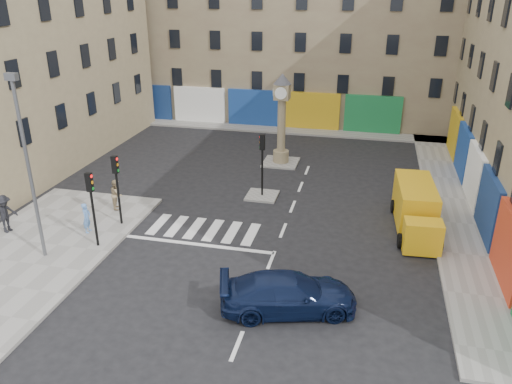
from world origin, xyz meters
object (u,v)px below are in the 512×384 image
(traffic_light_left_near, at_px, (92,198))
(clock_pillar, at_px, (282,114))
(traffic_light_island, at_px, (262,155))
(pedestrian_blue, at_px, (87,218))
(traffic_light_left_far, at_px, (117,179))
(pedestrian_dark, at_px, (5,214))
(navy_sedan, at_px, (288,293))
(yellow_van, at_px, (416,208))
(pedestrian_tan, at_px, (117,194))
(lamp_post, at_px, (27,160))

(traffic_light_left_near, relative_size, clock_pillar, 0.61)
(traffic_light_island, bearing_deg, pedestrian_blue, -138.36)
(traffic_light_left_far, xyz_separation_m, pedestrian_dark, (-5.13, -2.14, -1.49))
(traffic_light_left_far, distance_m, clock_pillar, 13.05)
(pedestrian_dark, bearing_deg, pedestrian_blue, -64.09)
(clock_pillar, bearing_deg, pedestrian_dark, -130.17)
(traffic_light_left_far, bearing_deg, pedestrian_blue, -133.35)
(traffic_light_island, relative_size, pedestrian_dark, 1.88)
(traffic_light_left_far, height_order, traffic_light_island, traffic_light_left_far)
(navy_sedan, bearing_deg, yellow_van, -47.84)
(yellow_van, xyz_separation_m, pedestrian_blue, (-16.00, -4.56, -0.15))
(clock_pillar, distance_m, pedestrian_blue, 14.92)
(pedestrian_tan, bearing_deg, yellow_van, -106.13)
(traffic_light_island, distance_m, pedestrian_dark, 13.77)
(lamp_post, bearing_deg, pedestrian_dark, 152.79)
(traffic_light_island, height_order, navy_sedan, traffic_light_island)
(yellow_van, bearing_deg, clock_pillar, 132.98)
(traffic_light_left_near, height_order, pedestrian_tan, traffic_light_left_near)
(traffic_light_left_near, height_order, yellow_van, traffic_light_left_near)
(traffic_light_left_far, relative_size, pedestrian_tan, 2.21)
(pedestrian_blue, bearing_deg, lamp_post, 157.48)
(traffic_light_left_near, relative_size, pedestrian_dark, 1.88)
(traffic_light_left_far, bearing_deg, yellow_van, 12.58)
(pedestrian_blue, bearing_deg, pedestrian_tan, -8.89)
(traffic_light_left_near, bearing_deg, traffic_light_left_far, 90.00)
(traffic_light_left_near, distance_m, clock_pillar, 15.19)
(traffic_light_left_far, relative_size, pedestrian_dark, 1.88)
(traffic_light_left_far, bearing_deg, lamp_post, -116.57)
(traffic_light_left_near, relative_size, traffic_light_left_far, 1.00)
(traffic_light_left_near, xyz_separation_m, traffic_light_left_far, (0.00, 2.40, 0.00))
(traffic_light_left_far, bearing_deg, traffic_light_left_near, -90.00)
(traffic_light_left_far, relative_size, clock_pillar, 0.61)
(traffic_light_left_far, height_order, pedestrian_blue, traffic_light_left_far)
(traffic_light_island, distance_m, pedestrian_tan, 8.41)
(traffic_light_left_near, bearing_deg, pedestrian_tan, 104.67)
(pedestrian_dark, bearing_deg, clock_pillar, -26.99)
(lamp_post, bearing_deg, clock_pillar, 61.65)
(traffic_light_island, bearing_deg, pedestrian_tan, -153.26)
(lamp_post, xyz_separation_m, pedestrian_tan, (0.83, 5.49, -3.81))
(lamp_post, relative_size, clock_pillar, 1.36)
(traffic_light_left_far, xyz_separation_m, pedestrian_blue, (-1.18, -1.25, -1.69))
(lamp_post, relative_size, navy_sedan, 1.58)
(traffic_light_left_far, xyz_separation_m, traffic_light_island, (6.30, 5.40, -0.03))
(pedestrian_blue, relative_size, pedestrian_dark, 0.79)
(navy_sedan, relative_size, yellow_van, 0.86)
(lamp_post, xyz_separation_m, clock_pillar, (8.20, 15.20, -1.24))
(clock_pillar, distance_m, pedestrian_tan, 12.46)
(traffic_light_left_near, xyz_separation_m, pedestrian_tan, (-1.07, 4.09, -1.63))
(traffic_light_island, height_order, pedestrian_tan, traffic_light_island)
(traffic_light_island, height_order, clock_pillar, clock_pillar)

